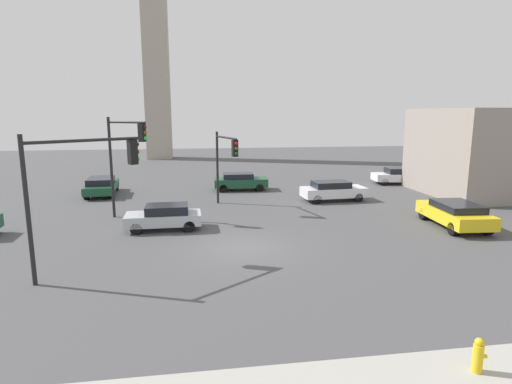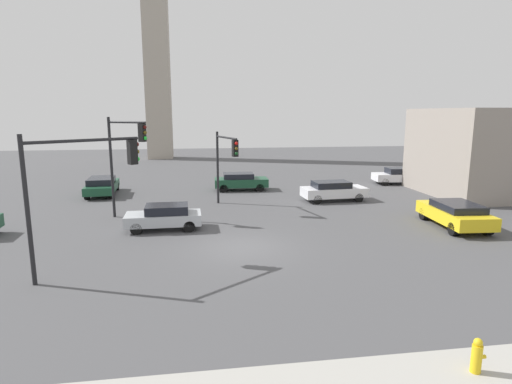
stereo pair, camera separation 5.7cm
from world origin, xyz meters
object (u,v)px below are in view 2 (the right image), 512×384
car_5 (164,216)px  traffic_light_0 (126,149)px  car_0 (333,190)px  car_1 (241,181)px  traffic_light_1 (83,173)px  fire_hydrant (477,356)px  car_6 (399,175)px  car_4 (455,213)px  car_2 (102,185)px  traffic_light_2 (226,155)px

car_5 → traffic_light_0: bearing=-50.6°
car_0 → car_1: car_0 is taller
traffic_light_1 → fire_hydrant: traffic_light_1 is taller
car_6 → car_0: bearing=41.5°
fire_hydrant → car_4: size_ratio=0.18×
fire_hydrant → car_0: car_0 is taller
fire_hydrant → car_2: 27.60m
car_5 → car_6: bearing=-149.6°
traffic_light_2 → car_6: traffic_light_2 is taller
fire_hydrant → traffic_light_2: bearing=103.3°
traffic_light_2 → fire_hydrant: 19.12m
car_1 → car_2: 10.50m
car_5 → car_1: bearing=-117.0°
traffic_light_1 → car_0: size_ratio=1.19×
traffic_light_1 → car_6: traffic_light_1 is taller
car_0 → car_2: (-16.45, 4.63, -0.03)m
traffic_light_1 → fire_hydrant: (10.47, -8.33, -3.28)m
car_4 → car_5: (-15.42, 1.80, -0.05)m
car_2 → car_5: (5.29, -10.34, -0.01)m
car_1 → car_6: car_6 is taller
car_2 → car_4: bearing=-123.7°
traffic_light_2 → car_1: size_ratio=1.15×
traffic_light_1 → car_4: (17.92, 3.73, -3.09)m
traffic_light_0 → car_1: size_ratio=1.38×
traffic_light_2 → traffic_light_0: bearing=-87.0°
traffic_light_1 → car_5: size_ratio=1.36×
car_1 → car_5: 11.90m
fire_hydrant → car_0: 19.84m
fire_hydrant → traffic_light_1: bearing=141.5°
traffic_light_2 → car_4: traffic_light_2 is taller
car_2 → car_6: 24.37m
car_2 → traffic_light_0: bearing=-161.6°
car_2 → car_6: car_6 is taller
traffic_light_0 → car_0: size_ratio=1.29×
traffic_light_2 → traffic_light_1: bearing=-47.1°
traffic_light_0 → car_1: 11.49m
car_4 → car_6: 13.95m
traffic_light_2 → car_2: traffic_light_2 is taller
traffic_light_2 → car_5: (-3.62, -4.53, -2.73)m
car_1 → traffic_light_2: bearing=-102.5°
traffic_light_2 → car_2: size_ratio=0.99×
traffic_light_0 → fire_hydrant: 19.63m
car_0 → fire_hydrant: bearing=-102.7°
car_0 → car_4: size_ratio=0.94×
car_6 → car_1: bearing=8.4°
car_0 → car_6: (7.89, 5.95, 0.00)m
fire_hydrant → car_1: size_ratio=0.20×
car_2 → traffic_light_2: bearing=-126.4°
traffic_light_2 → car_4: size_ratio=1.01×
car_0 → car_6: size_ratio=1.06×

